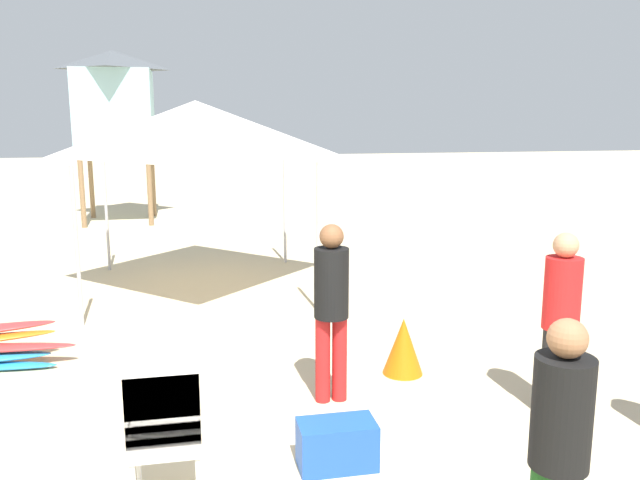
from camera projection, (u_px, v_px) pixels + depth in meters
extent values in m
cube|color=silver|center=(166.00, 442.00, 4.46)|extent=(0.48, 0.48, 0.04)
cube|color=silver|center=(163.00, 430.00, 4.21)|extent=(0.48, 0.04, 0.40)
cube|color=silver|center=(165.00, 430.00, 4.44)|extent=(0.48, 0.48, 0.04)
cube|color=silver|center=(163.00, 417.00, 4.19)|extent=(0.48, 0.04, 0.40)
cube|color=silver|center=(165.00, 418.00, 4.42)|extent=(0.48, 0.48, 0.04)
cube|color=silver|center=(162.00, 405.00, 4.17)|extent=(0.48, 0.04, 0.40)
cube|color=silver|center=(164.00, 406.00, 4.40)|extent=(0.48, 0.48, 0.04)
cube|color=silver|center=(162.00, 391.00, 4.15)|extent=(0.48, 0.04, 0.40)
cylinder|color=silver|center=(198.00, 454.00, 4.74)|extent=(0.04, 0.04, 0.42)
cylinder|color=silver|center=(138.00, 460.00, 4.66)|extent=(0.04, 0.04, 0.42)
cylinder|color=red|center=(323.00, 360.00, 6.04)|extent=(0.14, 0.14, 0.82)
cylinder|color=red|center=(339.00, 358.00, 6.07)|extent=(0.14, 0.14, 0.82)
cylinder|color=black|center=(331.00, 283.00, 5.92)|extent=(0.32, 0.32, 0.65)
sphere|color=brown|center=(332.00, 236.00, 5.83)|extent=(0.22, 0.22, 0.22)
cylinder|color=black|center=(548.00, 372.00, 5.76)|extent=(0.14, 0.14, 0.81)
cylinder|color=black|center=(565.00, 371.00, 5.80)|extent=(0.14, 0.14, 0.81)
cylinder|color=red|center=(562.00, 293.00, 5.64)|extent=(0.32, 0.32, 0.64)
sphere|color=tan|center=(566.00, 245.00, 5.56)|extent=(0.22, 0.22, 0.22)
cylinder|color=black|center=(562.00, 413.00, 3.45)|extent=(0.32, 0.32, 0.62)
sphere|color=#9E6B47|center=(568.00, 338.00, 3.37)|extent=(0.21, 0.21, 0.21)
cylinder|color=#B2B2B7|center=(77.00, 247.00, 8.10)|extent=(0.05, 0.05, 2.05)
cylinder|color=#B2B2B7|center=(318.00, 238.00, 8.71)|extent=(0.05, 0.05, 2.05)
cylinder|color=#B2B2B7|center=(106.00, 212.00, 11.08)|extent=(0.05, 0.05, 2.05)
cylinder|color=#B2B2B7|center=(285.00, 207.00, 11.68)|extent=(0.05, 0.05, 2.05)
pyramid|color=silver|center=(196.00, 128.00, 9.62)|extent=(3.09, 3.09, 0.82)
cylinder|color=olive|center=(82.00, 187.00, 15.34)|extent=(0.12, 0.12, 1.94)
cylinder|color=olive|center=(150.00, 186.00, 15.64)|extent=(0.12, 0.12, 1.94)
cylinder|color=olive|center=(91.00, 181.00, 16.84)|extent=(0.12, 0.12, 1.94)
cylinder|color=olive|center=(153.00, 180.00, 17.14)|extent=(0.12, 0.12, 1.94)
cube|color=#A4D8DE|center=(115.00, 107.00, 15.88)|extent=(1.80, 1.80, 1.80)
pyramid|color=#4C5156|center=(112.00, 60.00, 15.67)|extent=(1.98, 1.98, 0.45)
cone|color=orange|center=(403.00, 346.00, 6.71)|extent=(0.42, 0.42, 0.60)
cube|color=blue|center=(337.00, 444.00, 4.94)|extent=(0.59, 0.33, 0.36)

